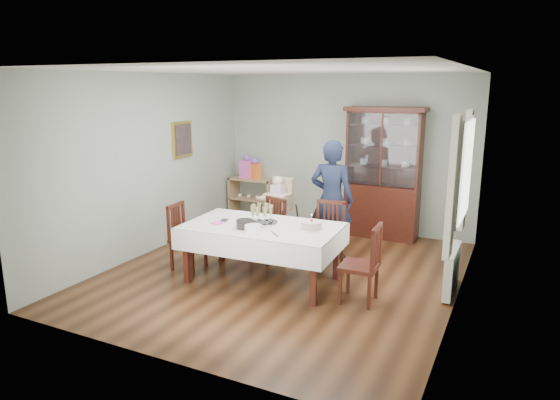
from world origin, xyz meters
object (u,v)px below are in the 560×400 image
Objects in this scene: dining_table at (262,253)px; gift_bag_orange at (255,169)px; chair_end_right at (360,279)px; woman at (332,200)px; gift_bag_pink at (247,167)px; chair_far_right at (328,250)px; champagne_tray at (262,218)px; chair_end_left at (188,249)px; birthday_cake at (311,226)px; chair_far_left at (268,242)px; china_cabinet at (383,171)px; sideboard at (253,199)px; high_chair at (278,219)px.

dining_table is 3.13m from gift_bag_orange.
woman reaches higher than chair_end_right.
dining_table is at bearing -56.61° from gift_bag_pink.
chair_end_right is (0.72, -0.82, 0.00)m from chair_far_right.
dining_table is 1.35m from chair_end_right.
gift_bag_orange is (-1.53, 2.56, 0.14)m from champagne_tray.
chair_far_right reaches higher than chair_end_left.
chair_end_right reaches higher than chair_far_right.
birthday_cake is at bearing -97.16° from chair_far_right.
chair_far_left is 3.11× the size of birthday_cake.
chair_far_right is at bearing 19.23° from chair_far_left.
china_cabinet is 3.47m from chair_end_left.
chair_far_left is 1.00× the size of chair_end_left.
china_cabinet is 2.39m from chair_far_left.
sideboard is at bearing 142.20° from chair_far_left.
gift_bag_orange is at bearing 179.96° from china_cabinet.
high_chair is 1.83m from gift_bag_pink.
sideboard is 0.51× the size of woman.
champagne_tray is at bearing -59.26° from gift_bag_orange.
gift_bag_pink is (-2.39, 2.55, 0.19)m from birthday_cake.
gift_bag_orange reaches higher than chair_far_right.
high_chair reaches higher than chair_end_right.
chair_end_right is (1.34, -0.05, -0.10)m from dining_table.
birthday_cake is at bearing -49.02° from gift_bag_orange.
sideboard is 4.03m from chair_end_right.
chair_far_right is (0.92, 0.03, 0.01)m from chair_far_left.
woman is 4.41× the size of gift_bag_orange.
chair_end_left reaches higher than sideboard.
chair_end_right reaches higher than chair_far_left.
champagne_tray reaches higher than chair_far_left.
chair_end_right is (1.64, -0.79, 0.01)m from chair_far_left.
sideboard is 2.25× the size of gift_bag_orange.
birthday_cake is (1.13, -1.35, 0.37)m from high_chair.
high_chair reaches higher than champagne_tray.
gift_bag_orange reaches higher than champagne_tray.
china_cabinet is at bearing 72.95° from chair_far_right.
gift_bag_orange is at bearing 141.18° from chair_far_left.
chair_far_right is 2.38× the size of gift_bag_orange.
chair_far_right is 3.22× the size of birthday_cake.
champagne_tray is 2.99m from gift_bag_orange.
woman reaches higher than birthday_cake.
chair_far_right is at bearing 51.00° from dining_table.
chair_end_left is 2.51m from chair_end_right.
china_cabinet is at bearing -172.12° from chair_end_right.
china_cabinet is at bearing 49.77° from high_chair.
chair_far_left is 0.52× the size of woman.
china_cabinet is 2.60m from sideboard.
woman is at bearing -54.13° from chair_end_left.
champagne_tray is (-1.38, 0.13, 0.55)m from chair_end_right.
sideboard is 0.98× the size of chair_end_left.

